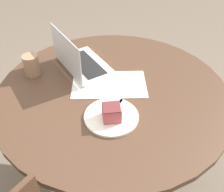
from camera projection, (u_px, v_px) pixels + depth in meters
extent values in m
plane|color=#6B5B4C|center=(112.00, 175.00, 1.81)|extent=(12.00, 12.00, 0.00)
cylinder|color=#4C3323|center=(112.00, 174.00, 1.80)|extent=(0.53, 0.53, 0.02)
cylinder|color=#4C3323|center=(113.00, 139.00, 1.57)|extent=(0.11, 0.11, 0.71)
cylinder|color=#4C3323|center=(113.00, 91.00, 1.33)|extent=(1.17, 1.17, 0.03)
cube|color=white|center=(109.00, 84.00, 1.35)|extent=(0.42, 0.32, 0.00)
cylinder|color=silver|center=(111.00, 117.00, 1.16)|extent=(0.24, 0.24, 0.01)
cube|color=#B74C51|center=(112.00, 113.00, 1.12)|extent=(0.10, 0.10, 0.06)
cube|color=maroon|center=(112.00, 107.00, 1.10)|extent=(0.10, 0.09, 0.00)
cube|color=silver|center=(114.00, 111.00, 1.18)|extent=(0.05, 0.17, 0.00)
cube|color=silver|center=(121.00, 101.00, 1.23)|extent=(0.03, 0.03, 0.00)
cylinder|color=#997556|center=(32.00, 65.00, 1.38)|extent=(0.08, 0.08, 0.11)
cube|color=silver|center=(86.00, 65.00, 1.47)|extent=(0.39, 0.38, 0.02)
cube|color=black|center=(86.00, 64.00, 1.46)|extent=(0.28, 0.28, 0.00)
cube|color=silver|center=(66.00, 53.00, 1.35)|extent=(0.25, 0.24, 0.21)
cube|color=black|center=(67.00, 53.00, 1.35)|extent=(0.24, 0.23, 0.19)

